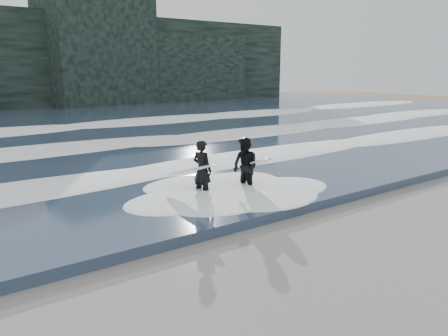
{
  "coord_description": "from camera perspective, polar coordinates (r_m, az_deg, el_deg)",
  "views": [
    {
      "loc": [
        -8.89,
        -5.54,
        4.21
      ],
      "look_at": [
        -0.65,
        5.87,
        1.0
      ],
      "focal_mm": 35.0,
      "sensor_mm": 36.0,
      "label": 1
    }
  ],
  "objects": [
    {
      "name": "foam_far",
      "position": [
        32.03,
        -19.56,
        5.36
      ],
      "size": [
        60.0,
        4.8,
        0.3
      ],
      "primitive_type": "ellipsoid",
      "color": "white",
      "rests_on": "sea"
    },
    {
      "name": "foam_near",
      "position": [
        17.47,
        -4.29,
        0.2
      ],
      "size": [
        60.0,
        3.2,
        0.2
      ],
      "primitive_type": "ellipsoid",
      "color": "white",
      "rests_on": "sea"
    },
    {
      "name": "foam_mid",
      "position": [
        23.61,
        -13.26,
        3.26
      ],
      "size": [
        60.0,
        4.0,
        0.24
      ],
      "primitive_type": "ellipsoid",
      "color": "white",
      "rests_on": "sea"
    },
    {
      "name": "sea",
      "position": [
        35.9,
        -21.36,
        5.47
      ],
      "size": [
        90.0,
        52.0,
        0.3
      ],
      "primitive_type": "cube",
      "color": "#2A3951",
      "rests_on": "ground"
    },
    {
      "name": "ground",
      "position": [
        11.29,
        20.87,
        -9.94
      ],
      "size": [
        120.0,
        120.0,
        0.0
      ],
      "primitive_type": "plane",
      "color": "olive",
      "rests_on": "ground"
    },
    {
      "name": "headland",
      "position": [
        52.31,
        -26.72,
        12.37
      ],
      "size": [
        70.0,
        9.0,
        10.0
      ],
      "primitive_type": "cube",
      "color": "black",
      "rests_on": "ground"
    },
    {
      "name": "surfer_left",
      "position": [
        14.23,
        -3.06,
        -0.24
      ],
      "size": [
        1.34,
        1.97,
        1.97
      ],
      "color": "black",
      "rests_on": "ground"
    },
    {
      "name": "surfer_right",
      "position": [
        14.69,
        2.9,
        0.2
      ],
      "size": [
        1.33,
        2.18,
        1.98
      ],
      "color": "black",
      "rests_on": "ground"
    }
  ]
}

